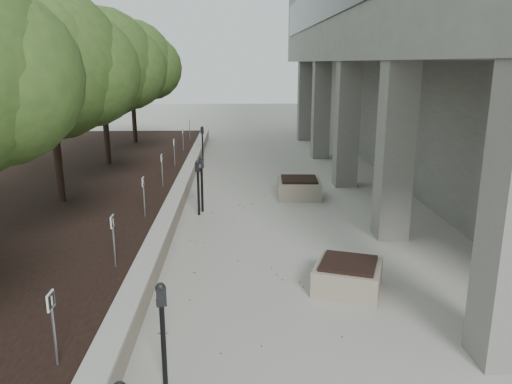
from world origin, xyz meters
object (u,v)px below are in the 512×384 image
object	(u,v)px
crabapple_tree_3	(51,97)
parking_meter_3	(202,184)
parking_meter_5	(203,144)
crabapple_tree_4	(103,87)
parking_meter_4	(198,188)
crabapple_tree_5	(132,82)
planter_front	(348,275)
parking_meter_2	(163,336)
planter_back	(299,188)

from	to	relation	value
crabapple_tree_3	parking_meter_3	distance (m)	4.39
parking_meter_5	crabapple_tree_4	bearing A→B (deg)	-132.20
parking_meter_3	crabapple_tree_4	bearing A→B (deg)	116.36
parking_meter_4	parking_meter_5	world-z (taller)	parking_meter_4
crabapple_tree_5	parking_meter_5	size ratio (longest dim) A/B	3.76
parking_meter_3	planter_front	world-z (taller)	parking_meter_3
parking_meter_2	planter_back	distance (m)	9.44
crabapple_tree_4	planter_back	xyz separation A→B (m)	(6.51, -3.43, -2.83)
parking_meter_4	parking_meter_2	bearing A→B (deg)	-70.49
parking_meter_4	crabapple_tree_4	bearing A→B (deg)	144.00
parking_meter_3	parking_meter_5	world-z (taller)	parking_meter_3
crabapple_tree_3	planter_front	size ratio (longest dim) A/B	4.81
parking_meter_2	parking_meter_3	xyz separation A→B (m)	(-0.03, 7.62, 0.06)
crabapple_tree_5	planter_back	xyz separation A→B (m)	(6.51, -8.43, -2.83)
crabapple_tree_3	parking_meter_4	distance (m)	4.33
crabapple_tree_3	planter_front	world-z (taller)	crabapple_tree_3
planter_front	planter_back	xyz separation A→B (m)	(-0.10, 6.32, 0.03)
crabapple_tree_4	parking_meter_5	world-z (taller)	crabapple_tree_4
planter_back	parking_meter_3	bearing A→B (deg)	-153.80
parking_meter_2	parking_meter_5	world-z (taller)	parking_meter_5
crabapple_tree_3	crabapple_tree_4	size ratio (longest dim) A/B	1.00
parking_meter_2	parking_meter_4	distance (m)	7.31
crabapple_tree_5	parking_meter_4	distance (m)	11.01
crabapple_tree_3	planter_back	distance (m)	7.27
parking_meter_4	planter_back	world-z (taller)	parking_meter_4
crabapple_tree_5	parking_meter_4	world-z (taller)	crabapple_tree_5
crabapple_tree_4	planter_back	size ratio (longest dim) A/B	4.30
crabapple_tree_4	planter_back	distance (m)	7.88
crabapple_tree_4	parking_meter_5	distance (m)	4.69
crabapple_tree_5	planter_front	world-z (taller)	crabapple_tree_5
crabapple_tree_4	planter_front	size ratio (longest dim) A/B	4.81
crabapple_tree_3	parking_meter_3	xyz separation A→B (m)	(3.70, 0.18, -2.35)
crabapple_tree_3	parking_meter_4	world-z (taller)	crabapple_tree_3
parking_meter_3	planter_front	size ratio (longest dim) A/B	1.36
crabapple_tree_3	parking_meter_2	world-z (taller)	crabapple_tree_3
parking_meter_3	crabapple_tree_3	bearing A→B (deg)	171.68
parking_meter_3	parking_meter_4	world-z (taller)	parking_meter_3
crabapple_tree_4	planter_front	distance (m)	12.12
planter_front	crabapple_tree_5	bearing A→B (deg)	114.14
parking_meter_3	planter_back	size ratio (longest dim) A/B	1.22
parking_meter_2	parking_meter_4	size ratio (longest dim) A/B	0.96
parking_meter_2	parking_meter_5	distance (m)	14.82
parking_meter_5	crabapple_tree_5	bearing A→B (deg)	152.71
crabapple_tree_5	planter_front	xyz separation A→B (m)	(6.61, -14.75, -2.86)
planter_back	crabapple_tree_4	bearing A→B (deg)	152.21
crabapple_tree_3	parking_meter_2	bearing A→B (deg)	-63.39
parking_meter_2	parking_meter_3	bearing A→B (deg)	74.39
parking_meter_3	planter_front	xyz separation A→B (m)	(2.91, -4.94, -0.51)
parking_meter_3	parking_meter_5	distance (m)	7.21
parking_meter_5	planter_front	bearing A→B (deg)	-62.91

